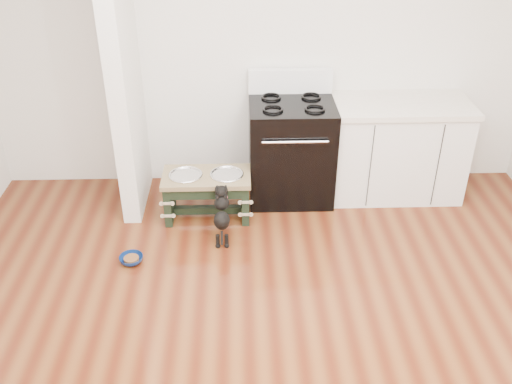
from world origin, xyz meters
name	(u,v)px	position (x,y,z in m)	size (l,w,h in m)	color
ground	(278,370)	(0.00, 0.00, 0.00)	(5.00, 5.00, 0.00)	#4B1C0D
room_shell	(284,140)	(0.00, 0.00, 1.62)	(5.00, 5.00, 5.00)	silver
partition_wall	(122,60)	(-1.18, 2.10, 1.35)	(0.15, 0.80, 2.70)	silver
oven_range	(291,149)	(0.25, 2.16, 0.48)	(0.76, 0.69, 1.14)	black
cabinet_run	(396,149)	(1.23, 2.18, 0.45)	(1.24, 0.64, 0.91)	silver
dog_feeder	(207,187)	(-0.51, 1.79, 0.30)	(0.76, 0.41, 0.44)	black
puppy	(222,213)	(-0.38, 1.44, 0.25)	(0.13, 0.39, 0.47)	black
floor_bowl	(131,259)	(-1.10, 1.14, 0.03)	(0.25, 0.25, 0.06)	navy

